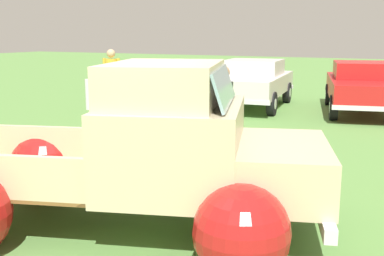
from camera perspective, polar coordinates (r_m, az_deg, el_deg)
ground_plane at (r=5.71m, az=-8.62°, el=-11.73°), size 80.00×80.00×0.00m
vintage_pickup_truck at (r=5.35m, az=-4.88°, el=-4.60°), size 4.98×3.76×1.96m
show_car_0 at (r=14.52m, az=7.27°, el=5.61°), size 2.37×4.31×1.43m
show_car_1 at (r=14.18m, az=20.06°, el=4.88°), size 2.81×4.59×1.43m
spectator_0 at (r=13.37m, az=-9.69°, el=6.12°), size 0.54×0.38×1.80m
spectator_1 at (r=8.92m, az=-11.03°, el=2.82°), size 0.48×0.48×1.63m
spectator_2 at (r=7.53m, az=3.67°, el=1.95°), size 0.43×0.53×1.74m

